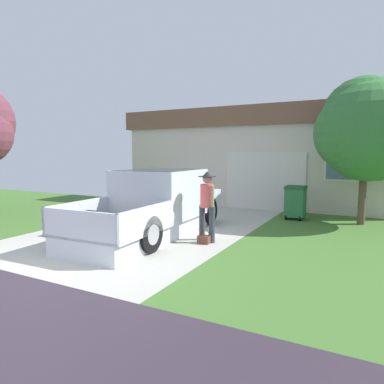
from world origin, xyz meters
name	(u,v)px	position (x,y,z in m)	size (l,w,h in m)	color
pickup_truck	(158,204)	(0.36, 3.92, 0.77)	(2.19, 5.26, 1.69)	silver
person_with_hat	(207,201)	(1.95, 3.63, 0.99)	(0.48, 0.43, 1.70)	#333842
handbag	(204,239)	(1.98, 3.41, 0.11)	(0.28, 0.21, 0.36)	brown
house_with_garage	(267,156)	(1.09, 11.96, 1.99)	(11.23, 6.39, 3.94)	beige
front_yard_tree	(364,128)	(5.16, 7.59, 2.86)	(2.97, 3.02, 4.40)	brown
wheeled_trash_bin	(295,201)	(3.28, 7.54, 0.58)	(0.60, 0.72, 1.08)	#286B38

